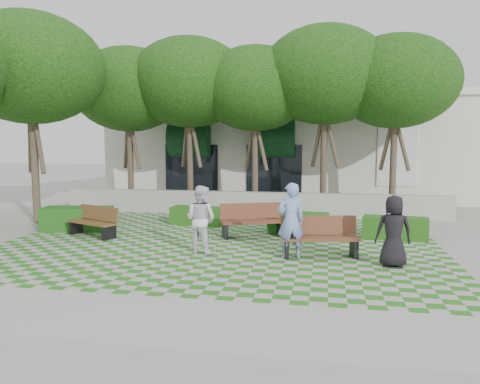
% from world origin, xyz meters
% --- Properties ---
extents(ground, '(90.00, 90.00, 0.00)m').
position_xyz_m(ground, '(0.00, 0.00, 0.00)').
color(ground, gray).
rests_on(ground, ground).
extents(lawn, '(12.00, 12.00, 0.00)m').
position_xyz_m(lawn, '(0.00, 1.00, 0.01)').
color(lawn, '#2B721E').
rests_on(lawn, ground).
extents(sidewalk_south, '(16.00, 2.00, 0.01)m').
position_xyz_m(sidewalk_south, '(0.00, -4.70, 0.01)').
color(sidewalk_south, '#9E9B93').
rests_on(sidewalk_south, ground).
extents(retaining_wall, '(15.00, 0.36, 0.90)m').
position_xyz_m(retaining_wall, '(0.00, 6.20, 0.45)').
color(retaining_wall, '#9E9B93').
rests_on(retaining_wall, ground).
extents(bench_east, '(1.98, 0.97, 0.99)m').
position_xyz_m(bench_east, '(2.79, -0.05, 0.48)').
color(bench_east, brown).
rests_on(bench_east, ground).
extents(bench_mid, '(2.00, 1.29, 1.00)m').
position_xyz_m(bench_mid, '(0.78, 2.02, 0.48)').
color(bench_mid, '#592D1E').
rests_on(bench_mid, ground).
extents(bench_west, '(1.80, 1.23, 0.90)m').
position_xyz_m(bench_west, '(-3.92, 1.23, 0.43)').
color(bench_west, '#53381C').
rests_on(bench_west, ground).
extents(hedge_east, '(1.91, 0.99, 0.64)m').
position_xyz_m(hedge_east, '(4.94, 2.52, 0.32)').
color(hedge_east, '#1E4E14').
rests_on(hedge_east, ground).
extents(hedge_midright, '(1.88, 0.84, 0.64)m').
position_xyz_m(hedge_midright, '(2.10, 2.82, 0.32)').
color(hedge_midright, '#195316').
rests_on(hedge_midright, ground).
extents(hedge_midleft, '(1.83, 0.91, 0.62)m').
position_xyz_m(hedge_midleft, '(-1.41, 3.70, 0.31)').
color(hedge_midleft, '#205015').
rests_on(hedge_midleft, ground).
extents(hedge_west, '(2.27, 1.26, 0.75)m').
position_xyz_m(hedge_west, '(-4.91, 2.01, 0.38)').
color(hedge_west, '#1A4F15').
rests_on(hedge_west, ground).
extents(person_blue, '(0.79, 0.65, 1.86)m').
position_xyz_m(person_blue, '(2.10, -0.38, 0.93)').
color(person_blue, '#7991DC').
rests_on(person_blue, ground).
extents(person_dark, '(0.83, 0.57, 1.64)m').
position_xyz_m(person_dark, '(4.45, -0.72, 0.82)').
color(person_dark, black).
rests_on(person_dark, ground).
extents(person_white, '(1.00, 0.88, 1.74)m').
position_xyz_m(person_white, '(-0.19, -0.24, 0.87)').
color(person_white, white).
rests_on(person_white, ground).
extents(tree_row, '(17.70, 13.40, 7.41)m').
position_xyz_m(tree_row, '(-1.86, 5.95, 5.18)').
color(tree_row, '#47382B').
rests_on(tree_row, ground).
extents(building, '(18.00, 8.92, 5.15)m').
position_xyz_m(building, '(0.93, 14.08, 2.52)').
color(building, beige).
rests_on(building, ground).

